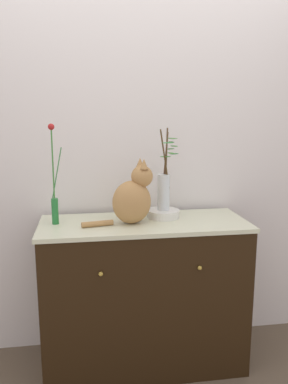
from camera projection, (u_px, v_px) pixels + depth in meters
ground_plane at (144, 361)px, 2.46m from camera, size 6.00×6.00×0.00m
wall_back at (136, 154)px, 2.52m from camera, size 4.40×0.08×2.60m
sideboard at (144, 294)px, 2.37m from camera, size 1.23×0.52×0.93m
cat_sitting at (133, 198)px, 2.22m from camera, size 0.42×0.22×0.38m
vase_slim_green at (54, 194)px, 2.20m from camera, size 0.07×0.04×0.58m
bowl_porcelain at (163, 214)px, 2.37m from camera, size 0.20×0.20×0.05m
vase_glass_clear at (164, 187)px, 2.34m from camera, size 0.14×0.18×0.50m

